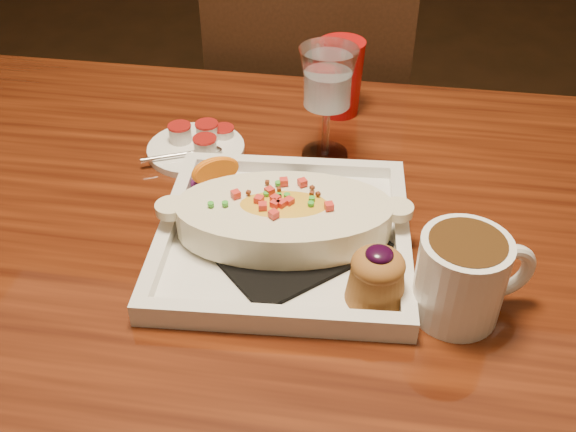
% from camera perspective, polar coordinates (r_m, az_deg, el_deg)
% --- Properties ---
extents(table, '(1.50, 0.90, 0.75)m').
position_cam_1_polar(table, '(0.91, -3.00, -5.78)').
color(table, maroon).
rests_on(table, floor).
extents(chair_far, '(0.42, 0.42, 0.93)m').
position_cam_1_polar(chair_far, '(1.49, 2.10, 6.84)').
color(chair_far, black).
rests_on(chair_far, floor).
extents(plate, '(0.33, 0.33, 0.08)m').
position_cam_1_polar(plate, '(0.79, 0.06, -0.96)').
color(plate, white).
rests_on(plate, table).
extents(coffee_mug, '(0.13, 0.10, 0.10)m').
position_cam_1_polar(coffee_mug, '(0.72, 15.38, -5.02)').
color(coffee_mug, white).
rests_on(coffee_mug, table).
extents(goblet, '(0.08, 0.08, 0.17)m').
position_cam_1_polar(goblet, '(0.92, 3.54, 11.60)').
color(goblet, silver).
rests_on(goblet, table).
extents(saucer, '(0.15, 0.15, 0.10)m').
position_cam_1_polar(saucer, '(0.99, -8.24, 6.19)').
color(saucer, white).
rests_on(saucer, table).
extents(creamer_loose, '(0.03, 0.03, 0.03)m').
position_cam_1_polar(creamer_loose, '(1.01, -5.72, 7.24)').
color(creamer_loose, silver).
rests_on(creamer_loose, table).
extents(red_tumbler, '(0.07, 0.07, 0.12)m').
position_cam_1_polar(red_tumbler, '(1.07, 4.70, 12.14)').
color(red_tumbler, '#B80D0E').
rests_on(red_tumbler, table).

